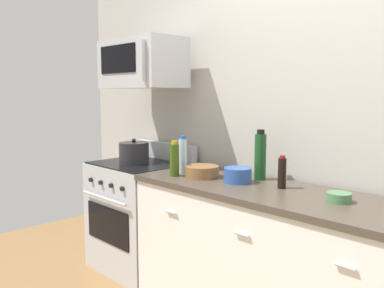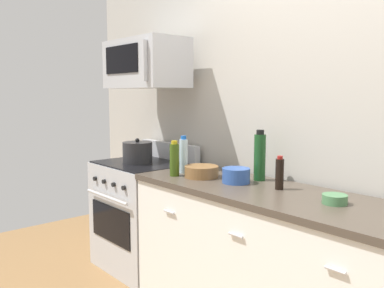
{
  "view_description": "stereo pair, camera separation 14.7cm",
  "coord_description": "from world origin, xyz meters",
  "px_view_note": "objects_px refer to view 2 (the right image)",
  "views": [
    {
      "loc": [
        1.08,
        -2.06,
        1.5
      ],
      "look_at": [
        -0.98,
        -0.05,
        1.15
      ],
      "focal_mm": 38.18,
      "sensor_mm": 36.0,
      "label": 1
    },
    {
      "loc": [
        1.18,
        -1.95,
        1.5
      ],
      "look_at": [
        -0.98,
        -0.05,
        1.15
      ],
      "focal_mm": 38.18,
      "sensor_mm": 36.0,
      "label": 2
    }
  ],
  "objects_px": {
    "range_oven": "(144,214)",
    "microwave": "(146,64)",
    "bowl_wooden_salad": "(202,171)",
    "bowl_green_glaze": "(335,199)",
    "bowl_blue_mixing": "(236,175)",
    "bottle_water_clear": "(184,155)",
    "bottle_olive_oil": "(174,159)",
    "bottle_soy_sauce_dark": "(280,174)",
    "bottle_wine_green": "(260,156)",
    "stockpot": "(138,152)"
  },
  "relations": [
    {
      "from": "bottle_soy_sauce_dark",
      "to": "bowl_blue_mixing",
      "type": "distance_m",
      "value": 0.31
    },
    {
      "from": "bottle_water_clear",
      "to": "bottle_olive_oil",
      "type": "distance_m",
      "value": 0.13
    },
    {
      "from": "bowl_wooden_salad",
      "to": "bowl_green_glaze",
      "type": "relative_size",
      "value": 1.8
    },
    {
      "from": "range_oven",
      "to": "stockpot",
      "type": "height_order",
      "value": "stockpot"
    },
    {
      "from": "microwave",
      "to": "bowl_blue_mixing",
      "type": "xyz_separation_m",
      "value": [
        1.07,
        -0.04,
        -0.78
      ]
    },
    {
      "from": "range_oven",
      "to": "microwave",
      "type": "xyz_separation_m",
      "value": [
        0.0,
        0.04,
        1.28
      ]
    },
    {
      "from": "bottle_olive_oil",
      "to": "bowl_green_glaze",
      "type": "distance_m",
      "value": 1.16
    },
    {
      "from": "range_oven",
      "to": "microwave",
      "type": "relative_size",
      "value": 1.44
    },
    {
      "from": "range_oven",
      "to": "stockpot",
      "type": "xyz_separation_m",
      "value": [
        0.0,
        -0.05,
        0.54
      ]
    },
    {
      "from": "stockpot",
      "to": "bottle_soy_sauce_dark",
      "type": "bearing_deg",
      "value": 5.06
    },
    {
      "from": "stockpot",
      "to": "bottle_wine_green",
      "type": "bearing_deg",
      "value": 12.07
    },
    {
      "from": "range_oven",
      "to": "bottle_wine_green",
      "type": "bearing_deg",
      "value": 9.43
    },
    {
      "from": "range_oven",
      "to": "bottle_soy_sauce_dark",
      "type": "distance_m",
      "value": 1.48
    },
    {
      "from": "bottle_soy_sauce_dark",
      "to": "bowl_wooden_salad",
      "type": "relative_size",
      "value": 0.87
    },
    {
      "from": "bottle_olive_oil",
      "to": "bowl_wooden_salad",
      "type": "distance_m",
      "value": 0.21
    },
    {
      "from": "bottle_soy_sauce_dark",
      "to": "bowl_green_glaze",
      "type": "xyz_separation_m",
      "value": [
        0.4,
        -0.05,
        -0.07
      ]
    },
    {
      "from": "microwave",
      "to": "bottle_olive_oil",
      "type": "relative_size",
      "value": 2.95
    },
    {
      "from": "bottle_water_clear",
      "to": "stockpot",
      "type": "xyz_separation_m",
      "value": [
        -0.58,
        -0.02,
        -0.04
      ]
    },
    {
      "from": "bowl_wooden_salad",
      "to": "bowl_green_glaze",
      "type": "height_order",
      "value": "bowl_wooden_salad"
    },
    {
      "from": "bowl_blue_mixing",
      "to": "bottle_olive_oil",
      "type": "bearing_deg",
      "value": -160.29
    },
    {
      "from": "bottle_soy_sauce_dark",
      "to": "bowl_green_glaze",
      "type": "relative_size",
      "value": 1.57
    },
    {
      "from": "range_oven",
      "to": "bowl_blue_mixing",
      "type": "bearing_deg",
      "value": 0.36
    },
    {
      "from": "bottle_water_clear",
      "to": "bowl_blue_mixing",
      "type": "bearing_deg",
      "value": 4.76
    },
    {
      "from": "microwave",
      "to": "bowl_wooden_salad",
      "type": "relative_size",
      "value": 3.12
    },
    {
      "from": "bottle_wine_green",
      "to": "bowl_blue_mixing",
      "type": "height_order",
      "value": "bottle_wine_green"
    },
    {
      "from": "bottle_wine_green",
      "to": "bottle_olive_oil",
      "type": "distance_m",
      "value": 0.6
    },
    {
      "from": "bowl_green_glaze",
      "to": "bowl_blue_mixing",
      "type": "distance_m",
      "value": 0.7
    },
    {
      "from": "bottle_soy_sauce_dark",
      "to": "bottle_olive_oil",
      "type": "bearing_deg",
      "value": -163.53
    },
    {
      "from": "bottle_wine_green",
      "to": "bowl_green_glaze",
      "type": "distance_m",
      "value": 0.69
    },
    {
      "from": "bottle_wine_green",
      "to": "bowl_blue_mixing",
      "type": "bearing_deg",
      "value": -105.46
    },
    {
      "from": "bowl_blue_mixing",
      "to": "bottle_soy_sauce_dark",
      "type": "bearing_deg",
      "value": 11.48
    },
    {
      "from": "bottle_water_clear",
      "to": "bowl_wooden_salad",
      "type": "relative_size",
      "value": 1.16
    },
    {
      "from": "bottle_wine_green",
      "to": "bowl_wooden_salad",
      "type": "distance_m",
      "value": 0.42
    },
    {
      "from": "microwave",
      "to": "bottle_soy_sauce_dark",
      "type": "distance_m",
      "value": 1.55
    },
    {
      "from": "bottle_olive_oil",
      "to": "microwave",
      "type": "bearing_deg",
      "value": 162.29
    },
    {
      "from": "bottle_olive_oil",
      "to": "bowl_green_glaze",
      "type": "relative_size",
      "value": 1.9
    },
    {
      "from": "bowl_green_glaze",
      "to": "bowl_blue_mixing",
      "type": "bearing_deg",
      "value": -179.1
    },
    {
      "from": "stockpot",
      "to": "bowl_wooden_salad",
      "type": "bearing_deg",
      "value": 1.01
    },
    {
      "from": "microwave",
      "to": "bottle_olive_oil",
      "type": "xyz_separation_m",
      "value": [
        0.62,
        -0.2,
        -0.71
      ]
    },
    {
      "from": "bottle_water_clear",
      "to": "bowl_wooden_salad",
      "type": "xyz_separation_m",
      "value": [
        0.2,
        -0.01,
        -0.09
      ]
    },
    {
      "from": "microwave",
      "to": "bottle_water_clear",
      "type": "height_order",
      "value": "microwave"
    },
    {
      "from": "microwave",
      "to": "bottle_wine_green",
      "type": "bearing_deg",
      "value": 7.19
    },
    {
      "from": "microwave",
      "to": "bowl_green_glaze",
      "type": "relative_size",
      "value": 5.62
    },
    {
      "from": "bottle_soy_sauce_dark",
      "to": "bottle_wine_green",
      "type": "bearing_deg",
      "value": 155.07
    },
    {
      "from": "range_oven",
      "to": "microwave",
      "type": "bearing_deg",
      "value": 89.71
    },
    {
      "from": "range_oven",
      "to": "bowl_green_glaze",
      "type": "bearing_deg",
      "value": 0.58
    },
    {
      "from": "bottle_olive_oil",
      "to": "stockpot",
      "type": "relative_size",
      "value": 1.01
    },
    {
      "from": "range_oven",
      "to": "bottle_soy_sauce_dark",
      "type": "bearing_deg",
      "value": 2.85
    },
    {
      "from": "bottle_soy_sauce_dark",
      "to": "bottle_olive_oil",
      "type": "relative_size",
      "value": 0.82
    },
    {
      "from": "bottle_soy_sauce_dark",
      "to": "bottle_wine_green",
      "type": "relative_size",
      "value": 0.61
    }
  ]
}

